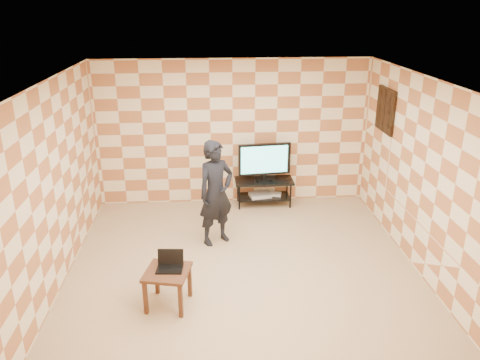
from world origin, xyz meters
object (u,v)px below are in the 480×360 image
object	(u,v)px
tv_stand	(264,187)
tv	(264,160)
person	(216,193)
side_table	(167,277)

from	to	relation	value
tv_stand	tv	size ratio (longest dim) A/B	1.11
tv_stand	person	xyz separation A→B (m)	(-0.92, -1.39, 0.48)
side_table	person	bearing A→B (deg)	68.25
tv_stand	tv	distance (m)	0.53
tv_stand	tv	world-z (taller)	tv
tv_stand	person	bearing A→B (deg)	-123.60
tv	person	size ratio (longest dim) A/B	0.58
tv_stand	person	size ratio (longest dim) A/B	0.64
tv_stand	side_table	distance (m)	3.41
tv_stand	side_table	size ratio (longest dim) A/B	1.71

